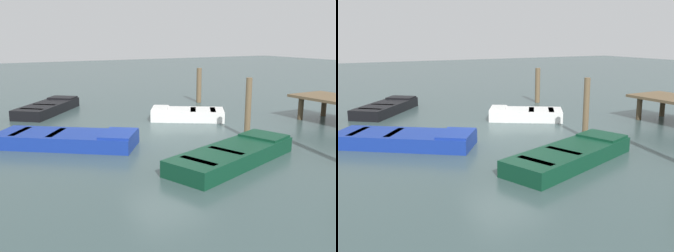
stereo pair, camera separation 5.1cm
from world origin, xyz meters
The scene contains 7 objects.
ground_plane centered at (0.00, 0.00, 0.00)m, with size 80.00×80.00×0.00m, color #384C4C.
rowboat_black centered at (-5.98, -2.47, 0.22)m, with size 3.65×3.30×0.46m.
rowboat_white centered at (-2.00, 1.93, 0.22)m, with size 2.59×3.02×0.46m.
rowboat_dark_green centered at (3.14, 0.18, 0.22)m, with size 2.50×4.19×0.46m.
rowboat_blue centered at (-0.43, -3.10, 0.22)m, with size 3.55×4.11×0.46m.
mooring_piling_mid_right centered at (-5.21, 4.54, 0.83)m, with size 0.23×0.23×1.65m, color brown.
mooring_piling_far_left centered at (1.26, 2.17, 0.95)m, with size 0.19×0.19×1.89m, color brown.
Camera 1 is at (10.78, -5.87, 3.14)m, focal length 42.35 mm.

